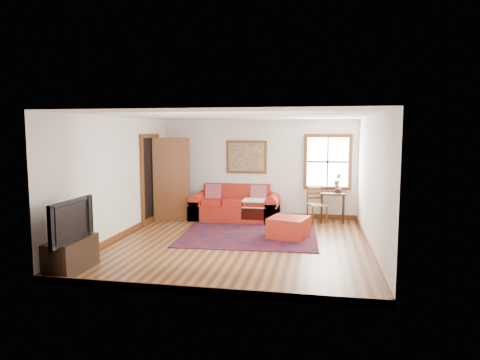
% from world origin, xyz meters
% --- Properties ---
extents(ground, '(5.50, 5.50, 0.00)m').
position_xyz_m(ground, '(0.00, 0.00, 0.00)').
color(ground, '#462613').
rests_on(ground, ground).
extents(room_envelope, '(5.04, 5.54, 2.52)m').
position_xyz_m(room_envelope, '(0.00, 0.02, 1.65)').
color(room_envelope, silver).
rests_on(room_envelope, ground).
extents(window, '(1.18, 0.20, 1.38)m').
position_xyz_m(window, '(1.78, 2.70, 1.31)').
color(window, white).
rests_on(window, ground).
extents(doorway, '(0.89, 1.08, 2.14)m').
position_xyz_m(doorway, '(-2.21, 1.78, 1.07)').
color(doorway, black).
rests_on(doorway, ground).
extents(framed_artwork, '(1.05, 0.07, 0.85)m').
position_xyz_m(framed_artwork, '(-0.30, 2.71, 1.55)').
color(framed_artwork, '#613014').
rests_on(framed_artwork, ground).
extents(persian_rug, '(2.94, 2.40, 0.02)m').
position_xyz_m(persian_rug, '(0.11, 0.61, 0.01)').
color(persian_rug, '#51100B').
rests_on(persian_rug, ground).
extents(red_leather_sofa, '(2.21, 0.91, 0.86)m').
position_xyz_m(red_leather_sofa, '(-0.52, 2.32, 0.29)').
color(red_leather_sofa, maroon).
rests_on(red_leather_sofa, ground).
extents(red_ottoman, '(0.91, 0.91, 0.43)m').
position_xyz_m(red_ottoman, '(0.94, 0.66, 0.21)').
color(red_ottoman, maroon).
rests_on(red_ottoman, ground).
extents(side_table, '(0.61, 0.46, 0.73)m').
position_xyz_m(side_table, '(1.88, 2.37, 0.61)').
color(side_table, black).
rests_on(side_table, ground).
extents(ladder_back_chair, '(0.54, 0.53, 0.90)m').
position_xyz_m(ladder_back_chair, '(1.49, 2.29, 0.49)').
color(ladder_back_chair, tan).
rests_on(ladder_back_chair, ground).
extents(media_cabinet, '(0.43, 0.96, 0.53)m').
position_xyz_m(media_cabinet, '(-2.27, -2.15, 0.26)').
color(media_cabinet, black).
rests_on(media_cabinet, ground).
extents(television, '(0.15, 1.13, 0.65)m').
position_xyz_m(television, '(-2.25, -2.30, 0.85)').
color(television, black).
rests_on(television, media_cabinet).
extents(candle_hurricane, '(0.12, 0.12, 0.18)m').
position_xyz_m(candle_hurricane, '(-2.22, -1.76, 0.61)').
color(candle_hurricane, silver).
rests_on(candle_hurricane, media_cabinet).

